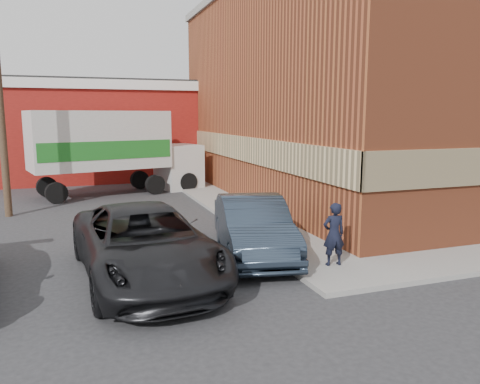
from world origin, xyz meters
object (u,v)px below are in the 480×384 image
object	(u,v)px
box_truck	(116,147)
suv_a	(145,244)
sedan	(253,227)
brick_building	(382,93)
man	(334,234)
warehouse	(57,130)

from	to	relation	value
box_truck	suv_a	bearing A→B (deg)	-105.48
sedan	box_truck	size ratio (longest dim) A/B	0.58
brick_building	box_truck	distance (m)	12.59
brick_building	man	bearing A→B (deg)	-130.56
man	box_truck	size ratio (longest dim) A/B	0.19
box_truck	man	bearing A→B (deg)	-86.78
man	sedan	bearing A→B (deg)	-46.10
warehouse	man	world-z (taller)	warehouse
man	suv_a	size ratio (longest dim) A/B	0.26
brick_building	warehouse	xyz separation A→B (m)	(-14.50, 11.00, -1.87)
man	sedan	size ratio (longest dim) A/B	0.32
sedan	brick_building	bearing A→B (deg)	50.18
brick_building	man	world-z (taller)	brick_building
man	sedan	distance (m)	2.21
man	suv_a	world-z (taller)	man
suv_a	box_truck	xyz separation A→B (m)	(0.47, 12.11, 1.41)
brick_building	sedan	bearing A→B (deg)	-140.99
warehouse	brick_building	bearing A→B (deg)	-37.20
suv_a	man	bearing A→B (deg)	-15.95
sedan	man	bearing A→B (deg)	-39.98
brick_building	suv_a	xyz separation A→B (m)	(-12.23, -8.36, -3.87)
brick_building	box_truck	bearing A→B (deg)	162.33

